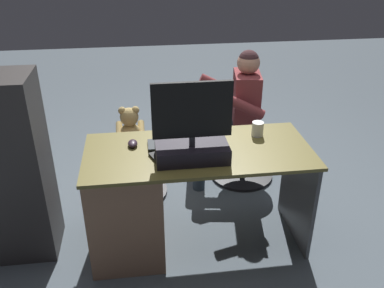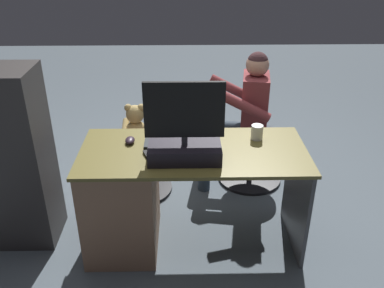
{
  "view_description": "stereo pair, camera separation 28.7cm",
  "coord_description": "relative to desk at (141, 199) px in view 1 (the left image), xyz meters",
  "views": [
    {
      "loc": [
        0.34,
        2.64,
        1.94
      ],
      "look_at": [
        0.0,
        0.12,
        0.61
      ],
      "focal_mm": 38.96,
      "sensor_mm": 36.0,
      "label": 1
    },
    {
      "loc": [
        0.05,
        2.66,
        1.94
      ],
      "look_at": [
        0.0,
        0.12,
        0.61
      ],
      "focal_mm": 38.96,
      "sensor_mm": 36.0,
      "label": 2
    }
  ],
  "objects": [
    {
      "name": "ground_plane",
      "position": [
        -0.37,
        -0.39,
        -0.38
      ],
      "size": [
        10.0,
        10.0,
        0.0
      ],
      "primitive_type": "plane",
      "color": "#525E67"
    },
    {
      "name": "desk",
      "position": [
        0.0,
        0.0,
        0.0
      ],
      "size": [
        1.41,
        0.64,
        0.72
      ],
      "color": "brown",
      "rests_on": "ground_plane"
    },
    {
      "name": "monitor",
      "position": [
        -0.32,
        0.11,
        0.47
      ],
      "size": [
        0.46,
        0.22,
        0.48
      ],
      "color": "black",
      "rests_on": "desk"
    },
    {
      "name": "keyboard",
      "position": [
        -0.28,
        -0.08,
        0.35
      ],
      "size": [
        0.42,
        0.14,
        0.02
      ],
      "primitive_type": "cube",
      "color": "black",
      "rests_on": "desk"
    },
    {
      "name": "computer_mouse",
      "position": [
        0.03,
        -0.11,
        0.35
      ],
      "size": [
        0.06,
        0.1,
        0.04
      ],
      "primitive_type": "ellipsoid",
      "color": "#2E202C",
      "rests_on": "desk"
    },
    {
      "name": "cup",
      "position": [
        -0.79,
        -0.15,
        0.38
      ],
      "size": [
        0.08,
        0.08,
        0.1
      ],
      "primitive_type": "cylinder",
      "color": "white",
      "rests_on": "desk"
    },
    {
      "name": "tv_remote",
      "position": [
        -0.11,
        0.09,
        0.34
      ],
      "size": [
        0.1,
        0.16,
        0.02
      ],
      "primitive_type": "cube",
      "rotation": [
        0.0,
        0.0,
        0.37
      ],
      "color": "black",
      "rests_on": "desk"
    },
    {
      "name": "office_chair_teddy",
      "position": [
        0.05,
        -0.65,
        -0.13
      ],
      "size": [
        0.53,
        0.53,
        0.45
      ],
      "color": "black",
      "rests_on": "ground_plane"
    },
    {
      "name": "teddy_bear",
      "position": [
        0.05,
        -0.66,
        0.21
      ],
      "size": [
        0.22,
        0.22,
        0.31
      ],
      "color": "tan",
      "rests_on": "office_chair_teddy"
    },
    {
      "name": "visitor_chair",
      "position": [
        -0.88,
        -0.79,
        -0.12
      ],
      "size": [
        0.54,
        0.54,
        0.45
      ],
      "color": "black",
      "rests_on": "ground_plane"
    },
    {
      "name": "person",
      "position": [
        -0.78,
        -0.78,
        0.27
      ],
      "size": [
        0.6,
        0.53,
        1.12
      ],
      "color": "brown",
      "rests_on": "ground_plane"
    },
    {
      "name": "equipment_rack",
      "position": [
        0.79,
        -0.09,
        0.23
      ],
      "size": [
        0.44,
        0.36,
        1.22
      ],
      "primitive_type": "cube",
      "color": "#353230",
      "rests_on": "ground_plane"
    }
  ]
}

